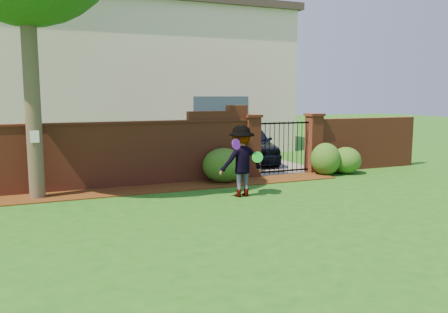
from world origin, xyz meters
name	(u,v)px	position (x,y,z in m)	size (l,w,h in m)	color
ground	(233,218)	(0.00, 0.00, -0.01)	(80.00, 80.00, 0.01)	#1E5515
mulch_bed	(147,189)	(-0.95, 3.34, 0.01)	(11.10, 1.08, 0.03)	#3E200B
brick_wall	(101,154)	(-2.01, 4.00, 0.93)	(8.70, 0.31, 2.16)	brown
brick_wall_return	(364,143)	(6.60, 4.00, 0.85)	(4.00, 0.25, 1.70)	brown
pillar_left	(252,146)	(2.40, 4.00, 0.96)	(0.50, 0.50, 1.88)	brown
pillar_right	(314,143)	(4.60, 4.00, 0.96)	(0.50, 0.50, 1.88)	brown
iron_gate	(284,147)	(3.50, 4.00, 0.85)	(1.78, 0.03, 1.60)	black
driveway	(231,158)	(3.50, 8.00, 0.01)	(3.20, 8.00, 0.01)	slate
house	(143,79)	(1.00, 12.00, 3.16)	(12.40, 6.40, 6.30)	#F0E0C9
car	(249,144)	(3.57, 6.59, 0.69)	(1.63, 4.05, 1.38)	black
paper_notice	(35,137)	(-3.60, 3.21, 1.50)	(0.20, 0.01, 0.28)	white
shrub_left	(224,165)	(1.29, 3.54, 0.49)	(1.20, 1.20, 0.98)	#1E5318
shrub_middle	(326,159)	(4.66, 3.43, 0.50)	(0.91, 0.91, 1.00)	#1E5318
shrub_right	(346,160)	(5.41, 3.40, 0.42)	(0.94, 0.94, 0.84)	#1E5318
man	(242,161)	(0.99, 1.70, 0.86)	(1.12, 0.64, 1.73)	gray
frisbee_purple	(236,144)	(0.71, 1.40, 1.32)	(0.26, 0.26, 0.02)	#6D1CAF
frisbee_green	(257,157)	(1.30, 1.47, 0.98)	(0.27, 0.27, 0.02)	green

